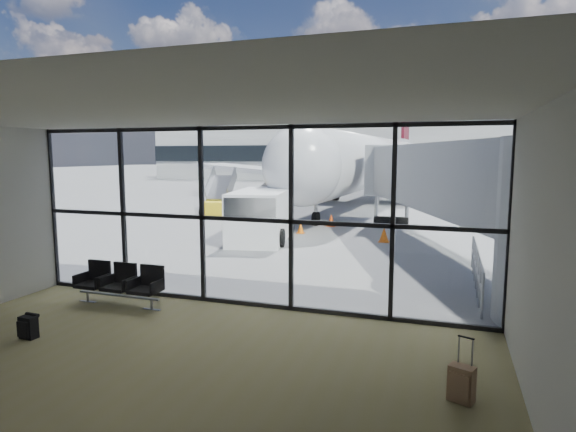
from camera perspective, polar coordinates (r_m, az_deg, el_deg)
The scene contains 22 objects.
ground at distance 51.22m, azimuth 13.18°, elevation 2.82°, with size 220.00×220.00×0.00m, color slate.
lounge_shell at distance 7.79m, azimuth -19.40°, elevation -1.56°, with size 12.02×8.01×4.51m.
glass_curtain_wall at distance 11.96m, azimuth -5.09°, elevation -0.18°, with size 12.10×0.12×4.50m.
jet_bridge at distance 17.96m, azimuth 19.00°, elevation 3.58°, with size 8.00×16.50×4.33m.
apron_railing at distance 14.71m, azimuth 21.48°, elevation -5.31°, with size 0.06×5.46×1.11m.
far_terminal at distance 73.03m, azimuth 14.47°, elevation 7.36°, with size 80.00×12.20×11.00m.
tree_0 at distance 96.66m, azimuth -12.55°, elevation 7.58°, with size 4.95×4.95×7.12m.
tree_1 at distance 93.72m, azimuth -9.39°, elevation 8.06°, with size 5.61×5.61×8.07m.
tree_2 at distance 91.08m, azimuth -6.02°, elevation 8.53°, with size 6.27×6.27×9.03m.
tree_3 at distance 88.74m, azimuth -2.45°, elevation 7.79°, with size 4.95×4.95×7.12m.
tree_4 at distance 86.78m, azimuth 1.29°, elevation 8.22°, with size 5.61×5.61×8.07m.
tree_5 at distance 85.21m, azimuth 5.19°, elevation 8.63°, with size 6.27×6.27×9.03m.
seating_row at distance 13.02m, azimuth -19.14°, elevation -7.40°, with size 2.38×0.68×1.05m.
backpack at distance 11.54m, azimuth -28.44°, elevation -11.50°, with size 0.36×0.33×0.52m.
suitcase at distance 8.24m, azimuth 19.85°, elevation -18.17°, with size 0.43×0.37×1.02m.
airliner at distance 40.79m, azimuth 10.22°, elevation 6.29°, with size 35.02×40.58×10.45m.
service_van at distance 21.42m, azimuth -3.21°, elevation 0.14°, with size 3.24×5.44×2.22m.
belt_loader at distance 35.37m, azimuth -3.17°, elevation 2.14°, with size 1.96×4.29×1.92m.
mobile_stairs at distance 31.38m, azimuth -8.20°, elevation 1.31°, with size 2.32×3.69×2.42m.
traffic_cone_a at distance 23.39m, azimuth 1.51°, elevation -1.46°, with size 0.36×0.36×0.52m.
traffic_cone_b at distance 25.78m, azimuth 5.15°, elevation -0.53°, with size 0.46×0.46×0.65m.
traffic_cone_c at distance 21.45m, azimuth 11.32°, elevation -2.22°, with size 0.46×0.46×0.65m.
Camera 1 is at (4.76, -10.86, 3.79)m, focal length 30.00 mm.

